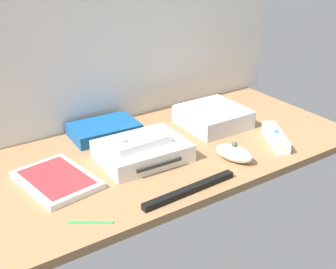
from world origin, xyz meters
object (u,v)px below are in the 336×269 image
object	(u,v)px
game_console	(143,151)
sensor_bar	(190,190)
remote_wand	(276,137)
remote_nunchuk	(234,153)
game_case	(56,180)
mini_computer	(213,117)
network_router	(104,130)
stylus_pen	(90,221)
remote_classic_pad	(138,141)

from	to	relation	value
game_console	sensor_bar	bearing A→B (deg)	-86.10
remote_wand	remote_nunchuk	distance (cm)	16.05
game_console	game_case	distance (cm)	22.01
remote_nunchuk	remote_wand	bearing A→B (deg)	-12.40
mini_computer	remote_nunchuk	xyz separation A→B (cm)	(-9.37, -19.56, -0.60)
network_router	stylus_pen	bearing A→B (deg)	-117.22
remote_wand	sensor_bar	distance (cm)	34.36
remote_classic_pad	network_router	bearing A→B (deg)	90.16
game_case	mini_computer	bearing A→B (deg)	-2.20
game_case	remote_classic_pad	bearing A→B (deg)	-11.74
network_router	sensor_bar	bearing A→B (deg)	-83.09
remote_nunchuk	sensor_bar	world-z (taller)	remote_nunchuk
remote_classic_pad	remote_wand	bearing A→B (deg)	-19.11
mini_computer	stylus_pen	distance (cm)	54.76
mini_computer	network_router	world-z (taller)	mini_computer
mini_computer	network_router	xyz separation A→B (cm)	(-29.01, 11.34, -0.94)
game_console	remote_nunchuk	distance (cm)	22.41
remote_classic_pad	stylus_pen	world-z (taller)	remote_classic_pad
remote_nunchuk	stylus_pen	bearing A→B (deg)	167.38
mini_computer	game_case	world-z (taller)	mini_computer
mini_computer	game_case	size ratio (longest dim) A/B	0.83
game_console	mini_computer	world-z (taller)	mini_computer
network_router	sensor_bar	size ratio (longest dim) A/B	0.78
mini_computer	remote_classic_pad	world-z (taller)	remote_classic_pad
game_console	remote_classic_pad	bearing A→B (deg)	-174.16
game_case	remote_classic_pad	world-z (taller)	remote_classic_pad
game_case	remote_wand	distance (cm)	57.48
sensor_bar	stylus_pen	distance (cm)	22.75
remote_classic_pad	sensor_bar	bearing A→B (deg)	-85.40
network_router	stylus_pen	distance (cm)	40.10
game_console	network_router	size ratio (longest dim) A/B	1.16
mini_computer	sensor_bar	bearing A→B (deg)	-136.94
remote_wand	stylus_pen	size ratio (longest dim) A/B	1.62
network_router	remote_wand	bearing A→B (deg)	-35.85
network_router	remote_nunchuk	bearing A→B (deg)	-53.80
remote_classic_pad	stylus_pen	size ratio (longest dim) A/B	1.61
remote_classic_pad	mini_computer	bearing A→B (deg)	11.78
game_console	sensor_bar	distance (cm)	19.01
network_router	stylus_pen	xyz separation A→B (cm)	(-20.63, -34.36, -1.35)
sensor_bar	stylus_pen	world-z (taller)	sensor_bar
remote_nunchuk	game_case	bearing A→B (deg)	142.49
remote_classic_pad	sensor_bar	world-z (taller)	remote_classic_pad
remote_wand	mini_computer	bearing A→B (deg)	139.96
remote_wand	remote_classic_pad	bearing A→B (deg)	-168.48
remote_classic_pad	game_case	bearing A→B (deg)	175.57
mini_computer	remote_classic_pad	bearing A→B (deg)	-167.53
remote_wand	stylus_pen	bearing A→B (deg)	-145.10
mini_computer	sensor_bar	world-z (taller)	mini_computer
mini_computer	network_router	bearing A→B (deg)	158.65
remote_nunchuk	remote_classic_pad	distance (cm)	23.69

